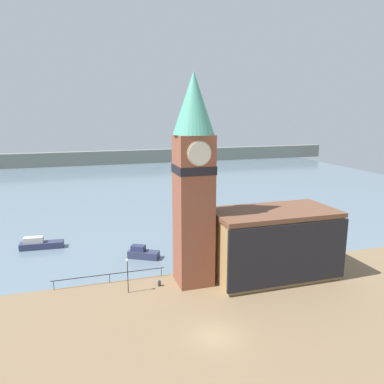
% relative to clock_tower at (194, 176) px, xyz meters
% --- Properties ---
extents(ground_plane, '(160.00, 160.00, 0.00)m').
position_rel_clock_tower_xyz_m(ground_plane, '(-1.37, -10.80, -12.40)').
color(ground_plane, '#846B4C').
extents(water, '(160.00, 120.00, 0.00)m').
position_rel_clock_tower_xyz_m(water, '(-1.37, 62.77, -12.40)').
color(water, slate).
rests_on(water, ground_plane).
extents(far_shoreline, '(180.00, 3.00, 5.00)m').
position_rel_clock_tower_xyz_m(far_shoreline, '(-1.37, 102.77, -9.90)').
color(far_shoreline, gray).
rests_on(far_shoreline, water).
extents(pier_railing, '(12.64, 0.08, 1.09)m').
position_rel_clock_tower_xyz_m(pier_railing, '(-9.25, 2.52, -11.43)').
color(pier_railing, '#333338').
rests_on(pier_railing, ground_plane).
extents(clock_tower, '(4.43, 4.43, 23.31)m').
position_rel_clock_tower_xyz_m(clock_tower, '(0.00, 0.00, 0.00)').
color(clock_tower, brown).
rests_on(clock_tower, ground_plane).
extents(pier_building, '(14.48, 7.47, 8.06)m').
position_rel_clock_tower_xyz_m(pier_building, '(9.47, -1.15, -8.35)').
color(pier_building, '#A88451').
rests_on(pier_building, ground_plane).
extents(boat_near, '(4.32, 3.33, 1.71)m').
position_rel_clock_tower_xyz_m(boat_near, '(-4.39, 8.82, -11.75)').
color(boat_near, '#333856').
rests_on(boat_near, water).
extents(boat_far, '(6.01, 1.97, 1.76)m').
position_rel_clock_tower_xyz_m(boat_far, '(-17.81, 16.64, -11.74)').
color(boat_far, '#333856').
rests_on(boat_far, water).
extents(mooring_bollard_near, '(0.36, 0.36, 0.68)m').
position_rel_clock_tower_xyz_m(mooring_bollard_near, '(-4.00, 0.07, -12.04)').
color(mooring_bollard_near, '#2D2D33').
rests_on(mooring_bollard_near, ground_plane).
extents(lamp_post, '(0.32, 0.32, 3.89)m').
position_rel_clock_tower_xyz_m(lamp_post, '(-7.54, -0.50, -9.67)').
color(lamp_post, '#2D2D33').
rests_on(lamp_post, ground_plane).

